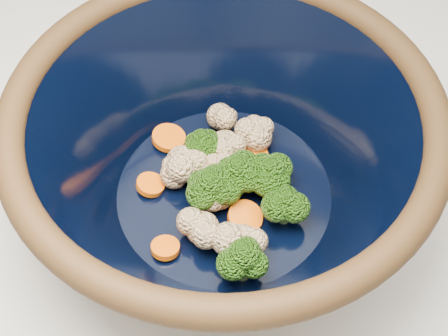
# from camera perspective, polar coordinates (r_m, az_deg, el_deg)

# --- Properties ---
(mixing_bowl) EXTENTS (0.37, 0.37, 0.16)m
(mixing_bowl) POSITION_cam_1_polar(r_m,az_deg,el_deg) (0.54, 0.00, 0.96)
(mixing_bowl) COLOR black
(mixing_bowl) RESTS_ON counter
(vegetable_pile) EXTENTS (0.18, 0.17, 0.05)m
(vegetable_pile) POSITION_cam_1_polar(r_m,az_deg,el_deg) (0.56, 0.40, -1.40)
(vegetable_pile) COLOR #608442
(vegetable_pile) RESTS_ON mixing_bowl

